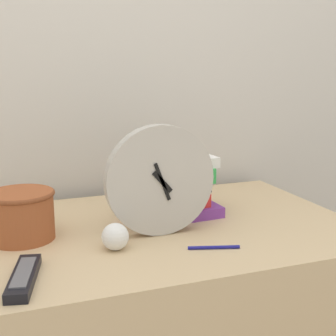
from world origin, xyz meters
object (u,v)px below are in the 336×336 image
at_px(tv_remote, 24,277).
at_px(crumpled_paper_ball, 115,237).
at_px(pen, 214,247).
at_px(basket, 21,213).
at_px(book_stack, 175,188).
at_px(desk_clock, 160,180).

height_order(tv_remote, crumpled_paper_ball, crumpled_paper_ball).
bearing_deg(pen, basket, 151.74).
bearing_deg(book_stack, tv_remote, -145.85).
bearing_deg(basket, pen, -28.26).
distance_m(tv_remote, pen, 0.43).
bearing_deg(tv_remote, crumpled_paper_ball, 25.55).
bearing_deg(desk_clock, book_stack, 55.33).
distance_m(book_stack, crumpled_paper_ball, 0.30).
bearing_deg(book_stack, pen, -91.50).
xyz_separation_m(book_stack, tv_remote, (-0.43, -0.29, -0.07)).
distance_m(desk_clock, crumpled_paper_ball, 0.18).
distance_m(desk_clock, book_stack, 0.17).
xyz_separation_m(basket, tv_remote, (-0.01, -0.25, -0.05)).
relative_size(desk_clock, tv_remote, 1.46).
relative_size(basket, crumpled_paper_ball, 2.63).
xyz_separation_m(tv_remote, crumpled_paper_ball, (0.21, 0.10, 0.02)).
distance_m(book_stack, tv_remote, 0.53).
relative_size(book_stack, crumpled_paper_ball, 3.78).
height_order(basket, tv_remote, basket).
height_order(desk_clock, crumpled_paper_ball, desk_clock).
bearing_deg(crumpled_paper_ball, tv_remote, -154.45).
distance_m(crumpled_paper_ball, pen, 0.23).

